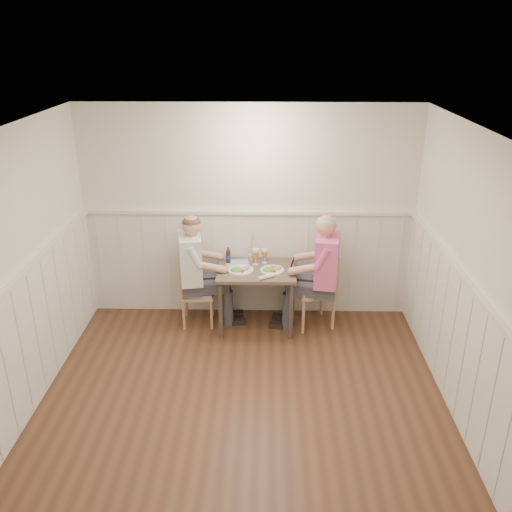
{
  "coord_description": "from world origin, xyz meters",
  "views": [
    {
      "loc": [
        0.22,
        -3.95,
        3.34
      ],
      "look_at": [
        0.1,
        1.64,
        1.0
      ],
      "focal_mm": 38.0,
      "sensor_mm": 36.0,
      "label": 1
    }
  ],
  "objects_px": {
    "dining_table": "(256,277)",
    "beer_bottle": "(228,256)",
    "diner_cream": "(195,280)",
    "chair_left": "(193,290)",
    "man_in_pink": "(322,282)",
    "chair_right": "(318,286)",
    "grass_vase": "(251,247)"
  },
  "relations": [
    {
      "from": "beer_bottle",
      "to": "grass_vase",
      "type": "height_order",
      "value": "grass_vase"
    },
    {
      "from": "chair_right",
      "to": "chair_left",
      "type": "xyz_separation_m",
      "value": [
        -1.5,
        -0.02,
        -0.06
      ]
    },
    {
      "from": "chair_right",
      "to": "chair_left",
      "type": "height_order",
      "value": "chair_right"
    },
    {
      "from": "chair_left",
      "to": "beer_bottle",
      "type": "relative_size",
      "value": 4.01
    },
    {
      "from": "grass_vase",
      "to": "diner_cream",
      "type": "bearing_deg",
      "value": -159.3
    },
    {
      "from": "chair_left",
      "to": "man_in_pink",
      "type": "relative_size",
      "value": 0.56
    },
    {
      "from": "dining_table",
      "to": "diner_cream",
      "type": "height_order",
      "value": "diner_cream"
    },
    {
      "from": "chair_right",
      "to": "diner_cream",
      "type": "xyz_separation_m",
      "value": [
        -1.47,
        -0.04,
        0.09
      ]
    },
    {
      "from": "diner_cream",
      "to": "grass_vase",
      "type": "relative_size",
      "value": 3.9
    },
    {
      "from": "dining_table",
      "to": "beer_bottle",
      "type": "xyz_separation_m",
      "value": [
        -0.34,
        0.17,
        0.19
      ]
    },
    {
      "from": "chair_left",
      "to": "grass_vase",
      "type": "relative_size",
      "value": 2.25
    },
    {
      "from": "chair_right",
      "to": "grass_vase",
      "type": "relative_size",
      "value": 2.57
    },
    {
      "from": "man_in_pink",
      "to": "beer_bottle",
      "type": "distance_m",
      "value": 1.15
    },
    {
      "from": "chair_left",
      "to": "diner_cream",
      "type": "xyz_separation_m",
      "value": [
        0.03,
        -0.02,
        0.15
      ]
    },
    {
      "from": "beer_bottle",
      "to": "grass_vase",
      "type": "relative_size",
      "value": 0.56
    },
    {
      "from": "dining_table",
      "to": "grass_vase",
      "type": "height_order",
      "value": "grass_vase"
    },
    {
      "from": "chair_left",
      "to": "man_in_pink",
      "type": "xyz_separation_m",
      "value": [
        1.53,
        -0.09,
        0.17
      ]
    },
    {
      "from": "dining_table",
      "to": "beer_bottle",
      "type": "height_order",
      "value": "beer_bottle"
    },
    {
      "from": "beer_bottle",
      "to": "man_in_pink",
      "type": "bearing_deg",
      "value": -10.79
    },
    {
      "from": "beer_bottle",
      "to": "dining_table",
      "type": "bearing_deg",
      "value": -26.58
    },
    {
      "from": "dining_table",
      "to": "man_in_pink",
      "type": "bearing_deg",
      "value": -3.09
    },
    {
      "from": "dining_table",
      "to": "beer_bottle",
      "type": "bearing_deg",
      "value": 153.42
    },
    {
      "from": "grass_vase",
      "to": "chair_left",
      "type": "bearing_deg",
      "value": -161.97
    },
    {
      "from": "diner_cream",
      "to": "dining_table",
      "type": "bearing_deg",
      "value": -2.1
    },
    {
      "from": "chair_right",
      "to": "beer_bottle",
      "type": "height_order",
      "value": "beer_bottle"
    },
    {
      "from": "diner_cream",
      "to": "beer_bottle",
      "type": "relative_size",
      "value": 6.95
    },
    {
      "from": "man_in_pink",
      "to": "beer_bottle",
      "type": "xyz_separation_m",
      "value": [
        -1.11,
        0.21,
        0.23
      ]
    },
    {
      "from": "dining_table",
      "to": "chair_left",
      "type": "bearing_deg",
      "value": 176.16
    },
    {
      "from": "beer_bottle",
      "to": "diner_cream",
      "type": "bearing_deg",
      "value": -159.74
    },
    {
      "from": "man_in_pink",
      "to": "diner_cream",
      "type": "height_order",
      "value": "man_in_pink"
    },
    {
      "from": "chair_left",
      "to": "diner_cream",
      "type": "bearing_deg",
      "value": -38.0
    },
    {
      "from": "chair_right",
      "to": "man_in_pink",
      "type": "xyz_separation_m",
      "value": [
        0.03,
        -0.11,
        0.1
      ]
    }
  ]
}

